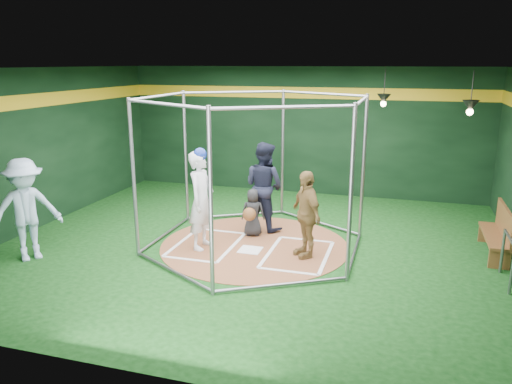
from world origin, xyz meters
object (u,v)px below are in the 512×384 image
(umpire, at_px, (264,186))
(visitor_leopard, at_px, (306,214))
(batter_figure, at_px, (201,199))
(dugout_bench, at_px, (499,231))

(umpire, bearing_deg, visitor_leopard, 156.08)
(batter_figure, height_order, umpire, batter_figure)
(visitor_leopard, relative_size, umpire, 0.86)
(batter_figure, height_order, visitor_leopard, batter_figure)
(visitor_leopard, height_order, dugout_bench, visitor_leopard)
(batter_figure, xyz_separation_m, dugout_bench, (5.59, 1.28, -0.53))
(batter_figure, distance_m, visitor_leopard, 2.07)
(batter_figure, xyz_separation_m, visitor_leopard, (2.05, 0.15, -0.16))
(dugout_bench, bearing_deg, batter_figure, -167.07)
(umpire, bearing_deg, dugout_bench, -158.28)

